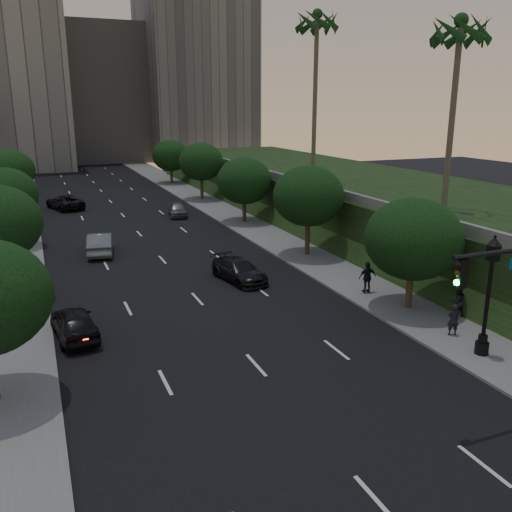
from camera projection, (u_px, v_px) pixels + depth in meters
name	position (u px, v px, depth m)	size (l,w,h in m)	color
ground	(310.00, 426.00, 19.01)	(160.00, 160.00, 0.00)	black
road_surface	(144.00, 239.00, 45.74)	(16.00, 140.00, 0.02)	black
sidewalk_right	(256.00, 228.00, 49.48)	(4.50, 140.00, 0.15)	slate
sidewalk_left	(12.00, 250.00, 41.97)	(4.50, 140.00, 0.15)	slate
embankment	(378.00, 202.00, 51.49)	(18.00, 90.00, 4.00)	black
parapet_wall	(298.00, 182.00, 47.74)	(0.35, 90.00, 0.70)	slate
office_block_mid	(100.00, 95.00, 108.60)	(22.00, 18.00, 26.00)	gray
office_block_right	(194.00, 69.00, 108.51)	(20.00, 22.00, 36.00)	slate
tree_right_a	(413.00, 239.00, 28.84)	(5.20, 5.20, 6.24)	#38281C
tree_right_b	(308.00, 196.00, 39.40)	(5.20, 5.20, 6.74)	#38281C
tree_right_c	(244.00, 181.00, 51.11)	(5.20, 5.20, 6.24)	#38281C
tree_right_d	(201.00, 162.00, 63.45)	(5.20, 5.20, 6.74)	#38281C
tree_right_e	(171.00, 156.00, 76.95)	(5.20, 5.20, 6.24)	#38281C
tree_left_c	(5.00, 195.00, 41.73)	(5.00, 5.00, 6.34)	#38281C
tree_left_d	(9.00, 171.00, 54.11)	(5.00, 5.00, 6.71)	#38281C
palm_mid	(460.00, 32.00, 33.79)	(3.20, 3.20, 13.00)	#4C4233
palm_far	(317.00, 25.00, 46.87)	(3.20, 3.20, 15.50)	#4C4233
street_lamp	(487.00, 301.00, 23.60)	(0.64, 0.64, 5.62)	black
sedan_near_left	(74.00, 323.00, 26.09)	(1.81, 4.50, 1.53)	black
sedan_mid_left	(100.00, 243.00, 40.91)	(1.75, 5.01, 1.65)	slate
sedan_far_left	(65.00, 202.00, 58.70)	(2.57, 5.57, 1.55)	black
sedan_near_right	(239.00, 270.00, 34.63)	(1.96, 4.82, 1.40)	black
sedan_far_right	(177.00, 209.00, 54.91)	(1.71, 4.26, 1.45)	slate
pedestrian_a	(453.00, 320.00, 26.06)	(0.57, 0.37, 1.56)	black
pedestrian_b	(457.00, 301.00, 28.29)	(0.83, 0.64, 1.70)	black
pedestrian_c	(367.00, 277.00, 32.00)	(1.10, 0.46, 1.88)	black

